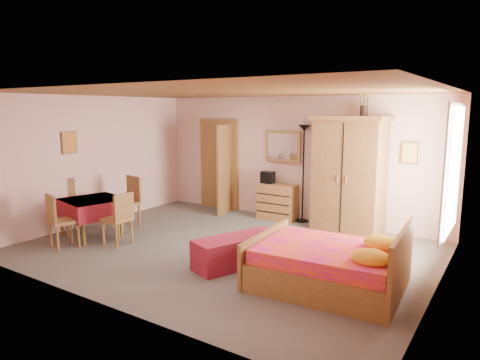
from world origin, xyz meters
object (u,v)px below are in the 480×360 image
Objects in this scene: bed at (328,254)px; chair_south at (64,221)px; stereo at (268,177)px; floor_lamp at (303,174)px; wardrobe at (349,175)px; chest_of_drawers at (277,202)px; bench at (237,251)px; chair_north at (125,203)px; sunflower_vase at (364,101)px; chair_west at (67,206)px; chair_east at (117,219)px; dining_table at (94,218)px; wall_mirror at (283,146)px.

chair_south is (-4.35, -0.92, 0.02)m from bed.
floor_lamp is at bearing 10.35° from stereo.
wardrobe reaches higher than floor_lamp.
chest_of_drawers is at bearing -177.62° from wardrobe.
bench is 3.05m from chair_north.
sunflower_vase is 0.40× the size of bench.
wardrobe reaches higher than chair_west.
stereo is 0.14× the size of bed.
chair_east is (1.37, 0.02, -0.05)m from chair_west.
dining_table is (-3.00, -0.23, 0.13)m from bench.
wardrobe is 1.15× the size of bed.
stereo is 0.13× the size of floor_lamp.
bed is (2.22, -2.72, 0.06)m from chest_of_drawers.
chair_north reaches higher than chest_of_drawers.
stereo is at bearing 78.25° from chair_south.
chair_east is (-2.04, -3.17, -0.55)m from floor_lamp.
chair_south is (-2.13, -3.65, 0.09)m from chest_of_drawers.
wall_mirror is at bearing 105.09° from bench.
floor_lamp is 3.00m from bench.
chair_north is at bearing -138.96° from floor_lamp.
bed is (2.46, -2.72, -0.44)m from stereo.
wall_mirror is 0.73m from stereo.
floor_lamp is (0.52, -0.07, -0.54)m from wall_mirror.
floor_lamp is at bearing -32.34° from chair_east.
wall_mirror is at bearing 174.94° from sunflower_vase.
bench is at bearing -101.46° from wardrobe.
chair_north is 1.05m from chair_east.
stereo is at bearing -121.33° from chair_north.
chair_north reaches higher than chair_south.
floor_lamp is (0.52, 0.14, 0.63)m from chest_of_drawers.
sunflower_vase is 0.58× the size of chair_east.
dining_table is (-2.73, -3.12, -0.65)m from floor_lamp.
bench is 3.08m from chair_south.
stereo is at bearing 56.57° from dining_table.
bench is (-0.75, -2.70, -0.88)m from wardrobe.
bed is 5.11m from chair_west.
bench is (0.80, -2.96, -1.33)m from wall_mirror.
chair_west is at bearing -130.92° from stereo.
chair_south is at bearing -171.74° from bed.
chair_east reaches higher than bed.
stereo is 0.20× the size of bench.
chair_west is (-0.75, 0.60, 0.04)m from chair_south.
chair_south is (-1.89, -3.64, -0.42)m from stereo.
sunflower_vase is at bearing 1.65° from stereo.
bed is 1.44m from bench.
floor_lamp is at bearing 95.48° from bench.
wall_mirror is 3.45m from chair_north.
bench is 1.37× the size of dining_table.
bench is (1.04, -2.75, -0.67)m from stereo.
floor_lamp reaches higher than chair_north.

